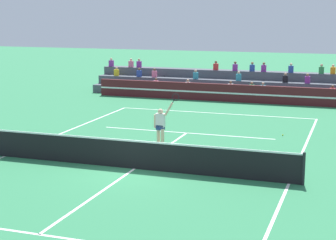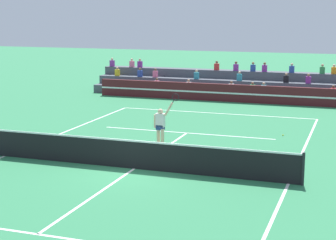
% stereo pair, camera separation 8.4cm
% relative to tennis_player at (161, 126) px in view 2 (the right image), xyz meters
% --- Properties ---
extents(ground_plane, '(120.00, 120.00, 0.00)m').
position_rel_tennis_player_xyz_m(ground_plane, '(0.05, -2.98, -0.99)').
color(ground_plane, '#2D7A4C').
extents(court_lines, '(11.10, 23.90, 0.01)m').
position_rel_tennis_player_xyz_m(court_lines, '(0.05, -2.98, -0.98)').
color(court_lines, white).
rests_on(court_lines, ground).
extents(tennis_net, '(12.00, 0.10, 1.10)m').
position_rel_tennis_player_xyz_m(tennis_net, '(0.05, -2.98, -0.44)').
color(tennis_net, black).
rests_on(tennis_net, ground).
extents(sponsor_banner_wall, '(18.00, 0.26, 1.10)m').
position_rel_tennis_player_xyz_m(sponsor_banner_wall, '(0.05, 13.17, -0.44)').
color(sponsor_banner_wall, '#51191E').
rests_on(sponsor_banner_wall, ground).
extents(bleacher_stand, '(20.18, 2.85, 2.28)m').
position_rel_tennis_player_xyz_m(bleacher_stand, '(0.04, 15.71, -0.33)').
color(bleacher_stand, '#4C515B').
rests_on(bleacher_stand, ground).
extents(tennis_player, '(1.16, 0.36, 2.43)m').
position_rel_tennis_player_xyz_m(tennis_player, '(0.00, 0.00, 0.00)').
color(tennis_player, beige).
rests_on(tennis_player, ground).
extents(tennis_ball, '(0.07, 0.07, 0.07)m').
position_rel_tennis_player_xyz_m(tennis_ball, '(4.38, 4.30, -0.95)').
color(tennis_ball, '#C6DB33').
rests_on(tennis_ball, ground).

